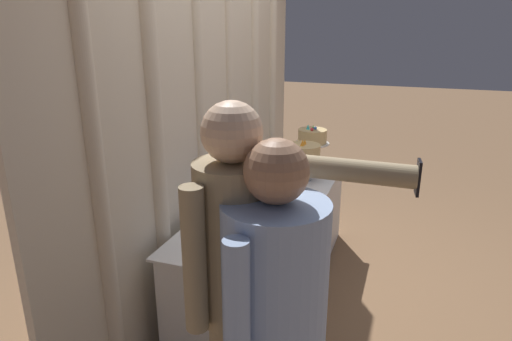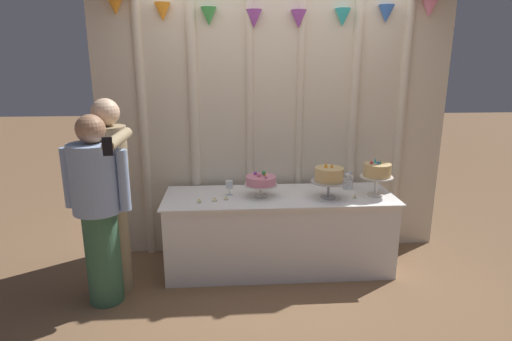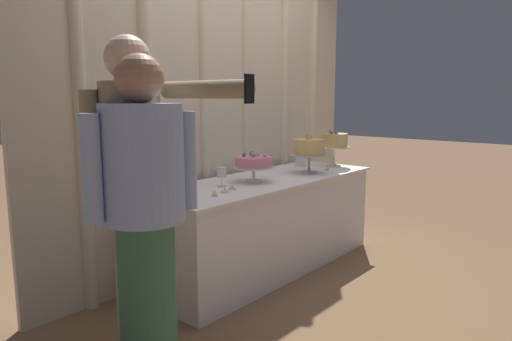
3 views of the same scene
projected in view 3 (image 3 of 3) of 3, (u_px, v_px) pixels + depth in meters
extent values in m
plane|color=#846042|center=(275.00, 270.00, 3.62)|extent=(24.00, 24.00, 0.00)
cube|color=beige|center=(224.00, 91.00, 3.75)|extent=(3.44, 0.04, 2.79)
cylinder|color=beige|center=(79.00, 89.00, 2.78)|extent=(0.09, 0.09, 2.79)
cylinder|color=beige|center=(146.00, 90.00, 3.15)|extent=(0.10, 0.10, 2.79)
cylinder|color=beige|center=(204.00, 91.00, 3.55)|extent=(0.07, 0.07, 2.79)
cylinder|color=beige|center=(246.00, 92.00, 3.92)|extent=(0.07, 0.07, 2.79)
cylinder|color=beige|center=(284.00, 92.00, 4.33)|extent=(0.09, 0.09, 2.79)
cylinder|color=beige|center=(312.00, 93.00, 4.70)|extent=(0.09, 0.09, 2.79)
cube|color=white|center=(266.00, 225.00, 3.63)|extent=(2.06, 0.66, 0.71)
cube|color=white|center=(266.00, 180.00, 3.58)|extent=(2.11, 0.71, 0.01)
cylinder|color=silver|center=(254.00, 181.00, 3.43)|extent=(0.13, 0.13, 0.01)
cylinder|color=silver|center=(254.00, 174.00, 3.42)|extent=(0.03, 0.03, 0.09)
cylinder|color=silver|center=(254.00, 167.00, 3.41)|extent=(0.30, 0.30, 0.01)
cylinder|color=pink|center=(254.00, 162.00, 3.41)|extent=(0.28, 0.28, 0.07)
sphere|color=orange|center=(258.00, 155.00, 3.43)|extent=(0.02, 0.02, 0.02)
sphere|color=green|center=(252.00, 153.00, 3.45)|extent=(0.04, 0.04, 0.04)
sphere|color=purple|center=(244.00, 155.00, 3.40)|extent=(0.03, 0.03, 0.03)
sphere|color=pink|center=(254.00, 155.00, 3.38)|extent=(0.04, 0.04, 0.04)
sphere|color=pink|center=(265.00, 155.00, 3.38)|extent=(0.02, 0.02, 0.02)
cylinder|color=#B2B2B7|center=(309.00, 172.00, 3.83)|extent=(0.14, 0.14, 0.01)
cylinder|color=#B2B2B7|center=(309.00, 164.00, 3.82)|extent=(0.02, 0.02, 0.14)
cylinder|color=#B2B2B7|center=(309.00, 155.00, 3.80)|extent=(0.32, 0.32, 0.01)
cylinder|color=#DBB775|center=(309.00, 147.00, 3.79)|extent=(0.26, 0.26, 0.12)
cone|color=orange|center=(311.00, 137.00, 3.79)|extent=(0.03, 0.03, 0.04)
cone|color=orange|center=(307.00, 137.00, 3.76)|extent=(0.03, 0.03, 0.05)
cylinder|color=silver|center=(333.00, 166.00, 4.19)|extent=(0.14, 0.14, 0.01)
cylinder|color=silver|center=(333.00, 156.00, 4.17)|extent=(0.03, 0.03, 0.16)
cylinder|color=silver|center=(334.00, 147.00, 4.16)|extent=(0.29, 0.29, 0.01)
cylinder|color=#DBB775|center=(334.00, 140.00, 4.15)|extent=(0.25, 0.25, 0.12)
cone|color=green|center=(335.00, 131.00, 4.16)|extent=(0.02, 0.02, 0.03)
cone|color=#2DB2B7|center=(330.00, 131.00, 4.15)|extent=(0.03, 0.03, 0.04)
sphere|color=#DB333D|center=(331.00, 132.00, 4.09)|extent=(0.03, 0.03, 0.03)
sphere|color=blue|center=(336.00, 132.00, 4.12)|extent=(0.03, 0.03, 0.03)
cylinder|color=silver|center=(222.00, 186.00, 3.25)|extent=(0.06, 0.06, 0.00)
cylinder|color=silver|center=(222.00, 182.00, 3.24)|extent=(0.01, 0.01, 0.06)
cylinder|color=silver|center=(222.00, 172.00, 3.23)|extent=(0.07, 0.07, 0.07)
cylinder|color=silver|center=(301.00, 161.00, 4.18)|extent=(0.10, 0.10, 0.10)
sphere|color=white|center=(304.00, 151.00, 4.13)|extent=(0.04, 0.04, 0.04)
sphere|color=silver|center=(300.00, 149.00, 4.20)|extent=(0.03, 0.03, 0.03)
sphere|color=silver|center=(298.00, 152.00, 4.19)|extent=(0.03, 0.03, 0.03)
sphere|color=silver|center=(300.00, 152.00, 4.15)|extent=(0.04, 0.04, 0.04)
sphere|color=white|center=(305.00, 153.00, 4.17)|extent=(0.03, 0.03, 0.03)
cylinder|color=beige|center=(214.00, 195.00, 2.92)|extent=(0.04, 0.04, 0.02)
sphere|color=#F9CC4C|center=(214.00, 192.00, 2.92)|extent=(0.01, 0.01, 0.01)
cylinder|color=beige|center=(225.00, 191.00, 3.05)|extent=(0.05, 0.05, 0.01)
sphere|color=#F9CC4C|center=(225.00, 189.00, 3.05)|extent=(0.01, 0.01, 0.01)
cylinder|color=beige|center=(232.00, 189.00, 3.14)|extent=(0.05, 0.05, 0.02)
sphere|color=#F9CC4C|center=(232.00, 186.00, 3.14)|extent=(0.01, 0.01, 0.01)
cylinder|color=beige|center=(327.00, 169.00, 3.98)|extent=(0.04, 0.04, 0.02)
sphere|color=#F9CC4C|center=(327.00, 167.00, 3.98)|extent=(0.01, 0.01, 0.01)
cylinder|color=#9E8966|center=(137.00, 283.00, 2.37)|extent=(0.28, 0.28, 0.80)
cylinder|color=#9E8966|center=(131.00, 146.00, 2.26)|extent=(0.38, 0.38, 0.62)
sphere|color=beige|center=(127.00, 58.00, 2.19)|extent=(0.22, 0.22, 0.22)
cube|color=#232328|center=(147.00, 141.00, 2.17)|extent=(0.04, 0.02, 0.40)
cylinder|color=#9E8966|center=(91.00, 148.00, 2.18)|extent=(0.08, 0.08, 0.54)
cylinder|color=#9E8966|center=(205.00, 90.00, 2.13)|extent=(0.08, 0.54, 0.08)
cube|color=black|center=(249.00, 89.00, 1.95)|extent=(0.06, 0.02, 0.12)
cylinder|color=#3D6B4C|center=(148.00, 299.00, 2.21)|extent=(0.33, 0.33, 0.78)
cylinder|color=#93ADD6|center=(143.00, 163.00, 2.10)|extent=(0.45, 0.45, 0.54)
sphere|color=#A37556|center=(139.00, 78.00, 2.04)|extent=(0.22, 0.22, 0.22)
cube|color=#664C84|center=(166.00, 160.00, 1.99)|extent=(0.04, 0.02, 0.35)
cylinder|color=#93ADD6|center=(92.00, 169.00, 1.97)|extent=(0.08, 0.08, 0.47)
cylinder|color=#93ADD6|center=(188.00, 160.00, 2.24)|extent=(0.08, 0.08, 0.47)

